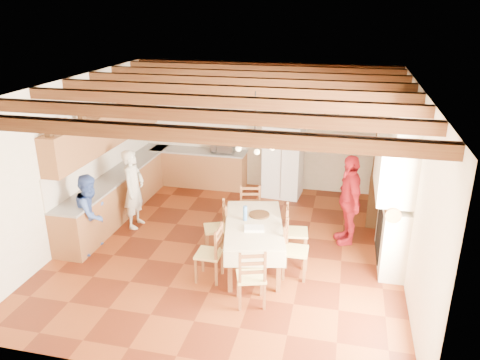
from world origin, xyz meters
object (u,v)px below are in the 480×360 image
at_px(hutch, 386,163).
at_px(chair_end_near, 251,275).
at_px(person_woman_red, 349,200).
at_px(microwave, 223,146).
at_px(chair_right_near, 296,250).
at_px(refrigerator, 283,160).
at_px(chair_end_far, 250,212).
at_px(chair_left_near, 209,253).
at_px(dining_table, 254,227).
at_px(chair_right_far, 296,231).
at_px(chair_left_far, 216,227).
at_px(person_man, 134,189).
at_px(person_woman_blue, 92,213).

xyz_separation_m(hutch, chair_end_near, (-2.05, -3.60, -0.71)).
height_order(person_woman_red, microwave, person_woman_red).
bearing_deg(chair_right_near, chair_end_near, 148.50).
bearing_deg(refrigerator, chair_end_far, -93.37).
relative_size(chair_right_near, person_woman_red, 0.56).
xyz_separation_m(chair_left_near, microwave, (-0.83, 4.00, 0.57)).
height_order(dining_table, chair_right_far, chair_right_far).
bearing_deg(dining_table, chair_right_near, -13.92).
relative_size(chair_left_near, chair_left_far, 1.00).
xyz_separation_m(dining_table, chair_right_near, (0.74, -0.18, -0.23)).
height_order(chair_left_far, chair_end_near, same).
xyz_separation_m(chair_end_near, microwave, (-1.63, 4.51, 0.57)).
height_order(refrigerator, person_woman_red, person_woman_red).
distance_m(hutch, chair_end_near, 4.20).
distance_m(chair_left_near, person_woman_red, 2.84).
relative_size(hutch, person_man, 1.49).
distance_m(dining_table, chair_left_near, 0.89).
distance_m(chair_left_far, chair_right_far, 1.44).
bearing_deg(hutch, person_woman_red, -113.63).
distance_m(dining_table, chair_right_far, 0.86).
xyz_separation_m(chair_left_far, microwave, (-0.69, 3.10, 0.57)).
bearing_deg(chair_end_far, chair_left_far, -133.71).
height_order(hutch, chair_right_far, hutch).
height_order(hutch, person_woman_red, hutch).
relative_size(hutch, chair_left_near, 2.49).
xyz_separation_m(person_woman_red, microwave, (-2.98, 2.18, 0.20)).
distance_m(chair_right_far, person_woman_red, 1.21).
bearing_deg(chair_right_near, dining_table, 75.66).
bearing_deg(chair_left_far, chair_right_far, 74.60).
xyz_separation_m(chair_right_near, chair_right_far, (-0.07, 0.66, 0.00)).
bearing_deg(microwave, refrigerator, -8.47).
height_order(chair_right_near, microwave, microwave).
height_order(refrigerator, chair_right_near, refrigerator).
bearing_deg(person_woman_red, chair_right_near, -45.35).
relative_size(refrigerator, chair_left_far, 1.76).
height_order(chair_end_near, microwave, microwave).
bearing_deg(refrigerator, chair_right_far, -71.99).
distance_m(chair_end_near, person_woman_red, 2.72).
distance_m(dining_table, person_woman_red, 1.97).
bearing_deg(microwave, person_woman_red, -38.42).
distance_m(hutch, chair_right_near, 3.15).
relative_size(person_man, person_woman_red, 0.94).
bearing_deg(chair_end_near, microwave, -87.96).
bearing_deg(chair_end_near, chair_left_far, -73.93).
relative_size(dining_table, person_woman_blue, 1.36).
bearing_deg(refrigerator, hutch, -13.71).
distance_m(dining_table, chair_left_far, 0.85).
xyz_separation_m(hutch, chair_left_far, (-2.99, -2.19, -0.71)).
distance_m(refrigerator, chair_right_far, 2.86).
relative_size(chair_left_far, chair_right_near, 1.00).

